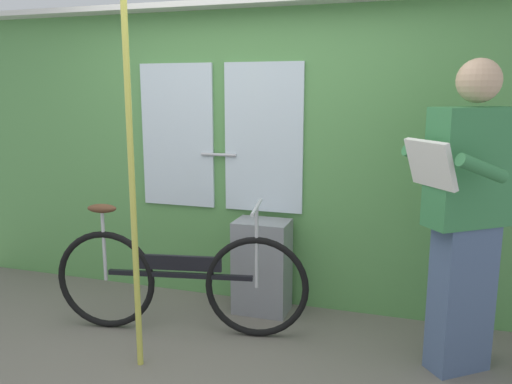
# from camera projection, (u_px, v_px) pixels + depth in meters

# --- Properties ---
(train_door_wall) EXTENTS (4.93, 0.28, 2.24)m
(train_door_wall) POSITION_uv_depth(u_px,v_px,m) (245.00, 151.00, 3.93)
(train_door_wall) COLOR #56934C
(train_door_wall) RESTS_ON ground_plane
(bicycle_near_door) EXTENTS (1.72, 0.49, 0.90)m
(bicycle_near_door) POSITION_uv_depth(u_px,v_px,m) (178.00, 280.00, 3.49)
(bicycle_near_door) COLOR black
(bicycle_near_door) RESTS_ON ground_plane
(passenger_reading_newspaper) EXTENTS (0.65, 0.61, 1.80)m
(passenger_reading_newspaper) POSITION_uv_depth(u_px,v_px,m) (467.00, 213.00, 2.90)
(passenger_reading_newspaper) COLOR slate
(passenger_reading_newspaper) RESTS_ON ground_plane
(trash_bin_by_wall) EXTENTS (0.40, 0.28, 0.69)m
(trash_bin_by_wall) POSITION_uv_depth(u_px,v_px,m) (262.00, 266.00, 3.83)
(trash_bin_by_wall) COLOR gray
(trash_bin_by_wall) RESTS_ON ground_plane
(handrail_pole) EXTENTS (0.04, 0.04, 2.20)m
(handrail_pole) POSITION_uv_depth(u_px,v_px,m) (132.00, 185.00, 2.92)
(handrail_pole) COLOR #C6C14C
(handrail_pole) RESTS_ON ground_plane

